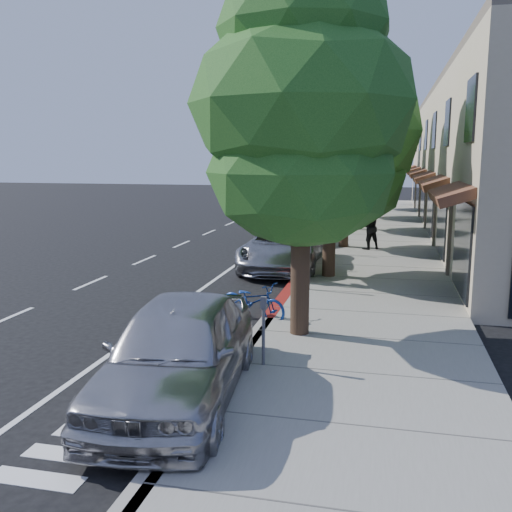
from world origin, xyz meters
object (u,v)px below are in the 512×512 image
(street_tree_2, at_px, (346,140))
(street_tree_5, at_px, (365,144))
(street_tree_4, at_px, (361,147))
(street_tree_3, at_px, (355,136))
(dark_suv_far, at_px, (338,199))
(bicycle, at_px, (253,301))
(pedestrian, at_px, (369,227))
(street_tree_0, at_px, (302,110))
(dark_sedan, at_px, (290,231))
(white_pickup, at_px, (302,209))
(cyclist, at_px, (304,255))
(near_car_a, at_px, (178,351))
(silver_suv, at_px, (282,247))
(street_tree_1, at_px, (332,136))

(street_tree_2, relative_size, street_tree_5, 0.97)
(street_tree_4, bearing_deg, street_tree_3, -90.00)
(street_tree_4, relative_size, dark_suv_far, 1.40)
(bicycle, distance_m, pedestrian, 10.61)
(street_tree_0, relative_size, street_tree_4, 1.05)
(street_tree_5, bearing_deg, dark_sedan, -97.36)
(street_tree_4, height_order, dark_sedan, street_tree_4)
(dark_sedan, bearing_deg, white_pickup, 91.84)
(bicycle, xyz_separation_m, dark_suv_far, (-0.37, 27.75, 0.42))
(street_tree_2, relative_size, bicycle, 4.12)
(bicycle, height_order, dark_suv_far, dark_suv_far)
(cyclist, xyz_separation_m, bicycle, (-0.65, -3.79, -0.50))
(dark_suv_far, relative_size, pedestrian, 2.90)
(near_car_a, relative_size, pedestrian, 2.75)
(street_tree_3, xyz_separation_m, cyclist, (-0.65, -13.00, -3.88))
(street_tree_4, relative_size, silver_suv, 1.34)
(dark_sedan, relative_size, dark_suv_far, 0.83)
(street_tree_2, relative_size, near_car_a, 1.49)
(street_tree_4, relative_size, pedestrian, 4.08)
(street_tree_0, xyz_separation_m, dark_sedan, (-2.29, 12.30, -4.05))
(street_tree_5, bearing_deg, silver_suv, -94.45)
(white_pickup, bearing_deg, cyclist, -79.96)
(street_tree_0, height_order, street_tree_5, street_tree_0)
(street_tree_4, xyz_separation_m, near_car_a, (-1.40, -27.50, -3.53))
(street_tree_0, relative_size, dark_suv_far, 1.48)
(street_tree_5, bearing_deg, street_tree_0, -90.00)
(dark_sedan, bearing_deg, silver_suv, -86.45)
(street_tree_5, bearing_deg, near_car_a, -92.39)
(street_tree_2, relative_size, street_tree_4, 1.00)
(cyclist, height_order, pedestrian, pedestrian)
(street_tree_5, xyz_separation_m, dark_sedan, (-2.29, -17.70, -4.00))
(dark_sedan, xyz_separation_m, pedestrian, (3.32, -0.75, 0.34))
(street_tree_3, xyz_separation_m, dark_suv_far, (-1.67, 10.96, -3.96))
(silver_suv, bearing_deg, near_car_a, -90.71)
(street_tree_4, xyz_separation_m, cyclist, (-0.65, -19.00, -3.40))
(street_tree_0, relative_size, street_tree_2, 1.05)
(bicycle, height_order, near_car_a, near_car_a)
(street_tree_2, bearing_deg, street_tree_1, -90.00)
(cyclist, distance_m, white_pickup, 15.40)
(street_tree_0, relative_size, street_tree_3, 0.96)
(street_tree_1, distance_m, bicycle, 6.37)
(cyclist, bearing_deg, street_tree_3, -12.71)
(street_tree_3, bearing_deg, dark_suv_far, 98.64)
(street_tree_2, bearing_deg, street_tree_5, 90.00)
(street_tree_4, xyz_separation_m, dark_suv_far, (-1.67, 4.96, -3.48))
(street_tree_3, distance_m, street_tree_4, 6.02)
(street_tree_4, height_order, dark_suv_far, street_tree_4)
(street_tree_3, bearing_deg, cyclist, -92.86)
(street_tree_3, height_order, dark_sedan, street_tree_3)
(street_tree_1, height_order, white_pickup, street_tree_1)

